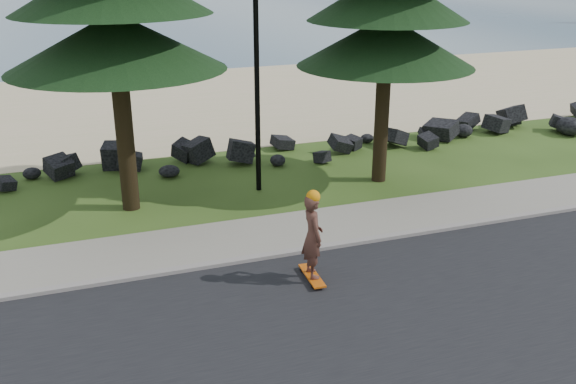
% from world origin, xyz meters
% --- Properties ---
extents(ground, '(160.00, 160.00, 0.00)m').
position_xyz_m(ground, '(0.00, 0.00, 0.00)').
color(ground, '#2D4616').
rests_on(ground, ground).
extents(road, '(160.00, 7.00, 0.02)m').
position_xyz_m(road, '(0.00, -4.50, 0.01)').
color(road, black).
rests_on(road, ground).
extents(kerb, '(160.00, 0.20, 0.10)m').
position_xyz_m(kerb, '(0.00, -0.90, 0.05)').
color(kerb, gray).
rests_on(kerb, ground).
extents(sidewalk, '(160.00, 2.00, 0.08)m').
position_xyz_m(sidewalk, '(0.00, 0.20, 0.04)').
color(sidewalk, gray).
rests_on(sidewalk, ground).
extents(beach_sand, '(160.00, 15.00, 0.01)m').
position_xyz_m(beach_sand, '(0.00, 14.50, 0.01)').
color(beach_sand, tan).
rests_on(beach_sand, ground).
extents(ocean, '(160.00, 58.00, 0.01)m').
position_xyz_m(ocean, '(0.00, 51.00, 0.00)').
color(ocean, '#3F637A').
rests_on(ocean, ground).
extents(seawall_boulders, '(60.00, 2.40, 1.10)m').
position_xyz_m(seawall_boulders, '(0.00, 5.60, 0.00)').
color(seawall_boulders, black).
rests_on(seawall_boulders, ground).
extents(lamp_post, '(0.25, 0.14, 8.14)m').
position_xyz_m(lamp_post, '(0.00, 3.20, 4.13)').
color(lamp_post, black).
rests_on(lamp_post, ground).
extents(skateboarder, '(0.44, 1.05, 1.93)m').
position_xyz_m(skateboarder, '(-0.50, -2.12, 0.97)').
color(skateboarder, '#C6520B').
rests_on(skateboarder, ground).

